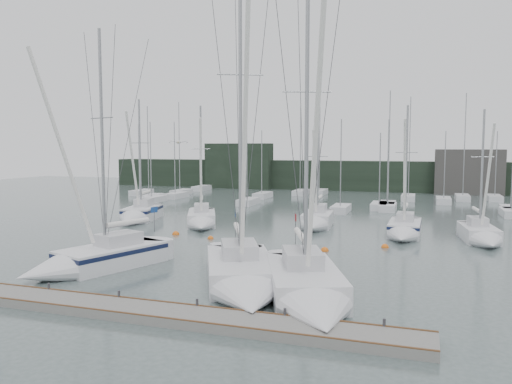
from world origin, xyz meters
TOP-DOWN VIEW (x-y plane):
  - ground at (0.00, 0.00)m, footprint 160.00×160.00m
  - dock at (0.00, -5.00)m, footprint 24.00×2.00m
  - far_treeline at (0.00, 62.00)m, footprint 90.00×4.00m
  - far_building_left at (-20.00, 60.00)m, footprint 12.00×3.00m
  - far_building_right at (18.00, 60.00)m, footprint 10.00×3.00m
  - mast_forest at (-0.11, 43.48)m, footprint 58.22×26.84m
  - sailboat_near_left at (-7.41, 0.70)m, footprint 5.98×9.73m
  - sailboat_near_center at (2.85, -0.41)m, footprint 7.52×10.96m
  - sailboat_near_right at (6.52, -1.56)m, footprint 6.69×10.62m
  - sailboat_mid_a at (-15.40, 19.18)m, footprint 4.45×8.26m
  - sailboat_mid_b at (-8.02, 18.13)m, footprint 5.62×8.43m
  - sailboat_mid_c at (2.17, 20.67)m, footprint 3.07×7.36m
  - sailboat_mid_d at (9.92, 18.30)m, footprint 2.66×7.67m
  - sailboat_mid_e at (15.70, 17.58)m, footprint 3.17×7.22m
  - buoy_a at (-4.79, 12.83)m, footprint 0.49×0.49m
  - buoy_b at (4.80, 11.07)m, footprint 0.58×0.58m
  - buoy_c at (-8.35, 13.69)m, footprint 0.59×0.59m
  - seagull at (-1.67, 1.49)m, footprint 0.93×0.46m
  - buoy_d at (8.78, 13.69)m, footprint 0.55×0.55m

SIDE VIEW (x-z plane):
  - ground at x=0.00m, z-range 0.00..0.00m
  - buoy_a at x=-4.79m, z-range -0.24..0.24m
  - buoy_b at x=4.80m, z-range -0.29..0.29m
  - buoy_c at x=-8.35m, z-range -0.30..0.30m
  - buoy_d at x=8.78m, z-range -0.28..0.28m
  - dock at x=0.00m, z-range 0.00..0.40m
  - mast_forest at x=-0.11m, z-range -6.89..7.83m
  - sailboat_mid_e at x=15.70m, z-range -4.96..6.04m
  - sailboat_mid_b at x=-8.02m, z-range -5.42..6.56m
  - sailboat_mid_d at x=9.92m, z-range -5.21..6.36m
  - sailboat_mid_c at x=2.17m, z-range -4.79..5.99m
  - sailboat_near_center at x=2.85m, z-range -8.82..10.06m
  - sailboat_near_right at x=6.52m, z-range -7.81..9.08m
  - sailboat_near_left at x=-7.41m, z-range -7.04..8.31m
  - sailboat_mid_a at x=-15.40m, z-range -5.81..7.14m
  - far_treeline at x=0.00m, z-range 0.00..5.00m
  - far_building_right at x=18.00m, z-range 0.00..7.00m
  - far_building_left at x=-20.00m, z-range 0.00..8.00m
  - seagull at x=-1.67m, z-range 7.53..7.72m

